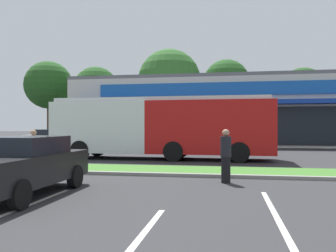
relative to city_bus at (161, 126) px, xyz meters
name	(u,v)px	position (x,y,z in m)	size (l,w,h in m)	color
grass_median	(171,170)	(1.40, -5.11, -1.70)	(56.00, 2.20, 0.12)	#427A2D
curb_lip	(166,175)	(1.40, -6.33, -1.70)	(56.00, 0.24, 0.12)	gray
parking_stripe_0	(15,211)	(-0.79, -11.75, -1.76)	(0.12, 4.80, 0.01)	silver
parking_stripe_1	(130,251)	(2.20, -13.59, -1.76)	(0.12, 4.80, 0.01)	silver
parking_stripe_2	(276,215)	(4.46, -11.20, -1.76)	(0.12, 4.80, 0.01)	silver
storefront_building	(245,112)	(5.15, 16.06, 1.36)	(31.68, 11.67, 6.24)	beige
tree_far_left	(49,85)	(-21.29, 26.96, 5.77)	(6.64, 6.64, 10.87)	#473323
tree_left	(96,89)	(-13.54, 25.04, 4.85)	(5.84, 5.84, 9.55)	#473323
tree_mid_left	(169,80)	(-3.82, 25.12, 5.79)	(7.86, 7.86, 11.49)	#473323
tree_mid	(226,83)	(3.28, 27.35, 5.62)	(5.95, 5.95, 10.39)	#473323
tree_mid_right	(303,93)	(12.50, 26.47, 4.06)	(6.15, 6.15, 8.91)	#473323
city_bus	(161,126)	(0.00, 0.00, 0.00)	(11.77, 2.87, 3.25)	#B71414
car_0	(22,165)	(-1.56, -10.30, -1.00)	(1.87, 4.33, 1.48)	black
car_1	(52,139)	(-9.69, 6.27, -0.98)	(4.14, 1.89, 1.51)	#B7B7BC
pedestrian_near_bench	(33,152)	(-3.44, -6.64, -0.95)	(0.33, 0.33, 1.62)	#726651
pedestrian_by_pole	(226,156)	(3.47, -7.39, -0.93)	(0.33, 0.33, 1.66)	black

